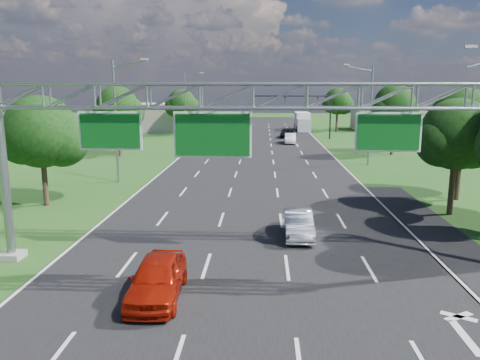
# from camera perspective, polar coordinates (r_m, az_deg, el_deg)

# --- Properties ---
(ground) EXTENTS (220.00, 220.00, 0.00)m
(ground) POSITION_cam_1_polar(r_m,az_deg,el_deg) (39.00, 1.79, -0.43)
(ground) COLOR #1A4916
(ground) RESTS_ON ground
(road) EXTENTS (18.00, 180.00, 0.02)m
(road) POSITION_cam_1_polar(r_m,az_deg,el_deg) (39.00, 1.79, -0.43)
(road) COLOR black
(road) RESTS_ON ground
(road_flare) EXTENTS (3.00, 30.00, 0.02)m
(road_flare) POSITION_cam_1_polar(r_m,az_deg,el_deg) (25.39, 24.94, -7.91)
(road_flare) COLOR black
(road_flare) RESTS_ON ground
(sign_gantry) EXTENTS (23.50, 1.00, 9.56)m
(sign_gantry) POSITION_cam_1_polar(r_m,az_deg,el_deg) (20.21, 1.85, 8.46)
(sign_gantry) COLOR gray
(sign_gantry) RESTS_ON ground
(traffic_signal) EXTENTS (12.21, 0.24, 7.00)m
(traffic_signal) POSITION_cam_1_polar(r_m,az_deg,el_deg) (73.55, 8.26, 8.99)
(traffic_signal) COLOR black
(traffic_signal) RESTS_ON ground
(streetlight_l_near) EXTENTS (2.97, 0.22, 10.16)m
(streetlight_l_near) POSITION_cam_1_polar(r_m,az_deg,el_deg) (40.09, -14.68, 7.58)
(streetlight_l_near) COLOR gray
(streetlight_l_near) RESTS_ON ground
(streetlight_l_far) EXTENTS (2.97, 0.22, 10.16)m
(streetlight_l_far) POSITION_cam_1_polar(r_m,az_deg,el_deg) (74.20, -6.53, 9.36)
(streetlight_l_far) COLOR gray
(streetlight_l_far) RESTS_ON ground
(streetlight_r_mid) EXTENTS (2.97, 0.22, 10.16)m
(streetlight_r_mid) POSITION_cam_1_polar(r_m,az_deg,el_deg) (49.40, 15.42, 8.16)
(streetlight_r_mid) COLOR gray
(streetlight_r_mid) RESTS_ON ground
(tree_verge_la) EXTENTS (5.76, 4.80, 7.40)m
(tree_verge_la) POSITION_cam_1_polar(r_m,az_deg,el_deg) (33.72, -22.93, 5.04)
(tree_verge_la) COLOR #2D2116
(tree_verge_la) RESTS_ON ground
(tree_verge_lb) EXTENTS (5.76, 4.80, 8.06)m
(tree_verge_lb) POSITION_cam_1_polar(r_m,az_deg,el_deg) (55.81, -14.62, 8.33)
(tree_verge_lb) COLOR #2D2116
(tree_verge_lb) RESTS_ON ground
(tree_verge_lc) EXTENTS (5.76, 4.80, 7.62)m
(tree_verge_lc) POSITION_cam_1_polar(r_m,az_deg,el_deg) (79.46, -7.10, 9.03)
(tree_verge_lc) COLOR #2D2116
(tree_verge_lc) RESTS_ON ground
(tree_verge_rd) EXTENTS (5.76, 4.80, 8.28)m
(tree_verge_rd) POSITION_cam_1_polar(r_m,az_deg,el_deg) (58.34, 18.36, 8.45)
(tree_verge_rd) COLOR #2D2116
(tree_verge_rd) RESTS_ON ground
(tree_verge_re) EXTENTS (5.76, 4.80, 7.84)m
(tree_verge_re) POSITION_cam_1_polar(r_m,az_deg,el_deg) (87.30, 11.83, 9.21)
(tree_verge_re) COLOR #2D2116
(tree_verge_re) RESTS_ON ground
(building_left) EXTENTS (14.00, 10.00, 5.00)m
(building_left) POSITION_cam_1_polar(r_m,az_deg,el_deg) (89.29, -11.97, 7.51)
(building_left) COLOR #9E9384
(building_left) RESTS_ON ground
(building_right) EXTENTS (12.00, 9.00, 4.00)m
(building_right) POSITION_cam_1_polar(r_m,az_deg,el_deg) (93.34, 17.45, 7.09)
(building_right) COLOR #9E9384
(building_right) RESTS_ON ground
(red_coupe) EXTENTS (2.01, 4.71, 1.59)m
(red_coupe) POSITION_cam_1_polar(r_m,az_deg,el_deg) (18.29, -10.06, -11.69)
(red_coupe) COLOR #A41707
(red_coupe) RESTS_ON ground
(silver_sedan) EXTENTS (1.48, 4.22, 1.39)m
(silver_sedan) POSITION_cam_1_polar(r_m,az_deg,el_deg) (25.29, 7.10, -5.34)
(silver_sedan) COLOR #A7ADB3
(silver_sedan) RESTS_ON ground
(car_queue_a) EXTENTS (2.54, 5.37, 1.51)m
(car_queue_a) POSITION_cam_1_polar(r_m,az_deg,el_deg) (69.01, -1.48, 5.29)
(car_queue_a) COLOR silver
(car_queue_a) RESTS_ON ground
(car_queue_b) EXTENTS (2.68, 5.02, 1.34)m
(car_queue_b) POSITION_cam_1_polar(r_m,az_deg,el_deg) (75.45, 5.83, 5.67)
(car_queue_b) COLOR black
(car_queue_b) RESTS_ON ground
(car_queue_d) EXTENTS (1.73, 4.44, 1.44)m
(car_queue_d) POSITION_cam_1_polar(r_m,az_deg,el_deg) (67.47, 6.15, 5.06)
(car_queue_d) COLOR silver
(car_queue_d) RESTS_ON ground
(box_truck) EXTENTS (2.68, 8.74, 3.31)m
(box_truck) POSITION_cam_1_polar(r_m,az_deg,el_deg) (88.83, 7.63, 7.05)
(box_truck) COLOR white
(box_truck) RESTS_ON ground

